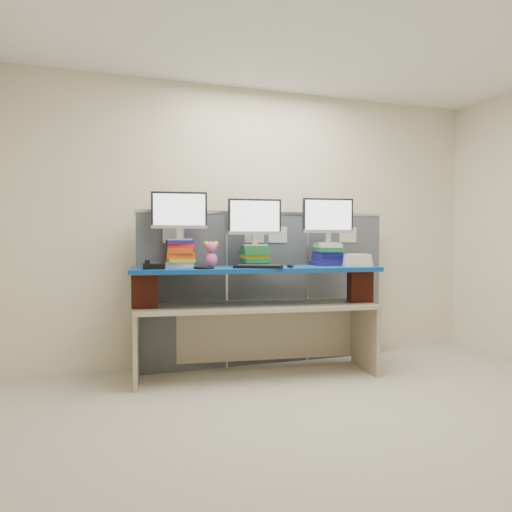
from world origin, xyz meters
name	(u,v)px	position (x,y,z in m)	size (l,w,h in m)	color
room	(363,218)	(0.00, 0.00, 1.40)	(5.00, 4.00, 2.80)	#F5EACA
cubicle_partition	(267,287)	(0.00, 1.78, 0.77)	(2.60, 0.06, 1.53)	#474B53
desk	(256,319)	(-0.26, 1.38, 0.53)	(2.24, 0.93, 0.66)	tan
brick_pier_left	(145,291)	(-1.25, 1.47, 0.81)	(0.22, 0.12, 0.30)	maroon
brick_pier_right	(360,286)	(0.71, 1.19, 0.81)	(0.22, 0.12, 0.30)	maroon
blue_board	(256,269)	(-0.26, 1.38, 0.98)	(2.24, 0.56, 0.04)	navy
book_stack_left	(180,254)	(-0.92, 1.59, 1.12)	(0.30, 0.33, 0.24)	silver
book_stack_center	(255,256)	(-0.24, 1.50, 1.10)	(0.27, 0.32, 0.19)	#1A6331
book_stack_right	(327,255)	(0.47, 1.40, 1.11)	(0.28, 0.33, 0.21)	navy
monitor_left	(179,213)	(-0.92, 1.59, 1.49)	(0.50, 0.17, 0.44)	#AEAFB4
monitor_center	(255,219)	(-0.24, 1.50, 1.44)	(0.50, 0.17, 0.44)	#AEAFB4
monitor_right	(328,218)	(0.48, 1.40, 1.46)	(0.50, 0.17, 0.44)	#AEAFB4
keyboard	(258,267)	(-0.30, 1.22, 1.02)	(0.45, 0.31, 0.03)	black
mouse	(290,266)	(-0.01, 1.18, 1.02)	(0.06, 0.10, 0.03)	black
desk_phone	(153,266)	(-1.19, 1.40, 1.03)	(0.20, 0.18, 0.08)	black
headset	(204,267)	(-0.77, 1.30, 1.01)	(0.18, 0.18, 0.02)	black
plush_toy	(211,254)	(-0.64, 1.56, 1.12)	(0.14, 0.10, 0.23)	#E85895
binder_stack	(357,261)	(0.65, 1.15, 1.06)	(0.27, 0.24, 0.11)	beige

